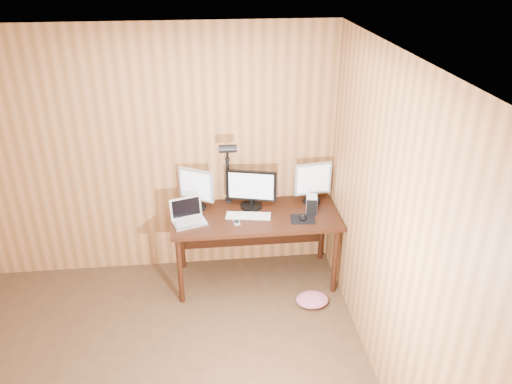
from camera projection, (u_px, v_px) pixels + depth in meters
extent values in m
plane|color=silver|center=(105.00, 78.00, 2.48)|extent=(4.00, 4.00, 0.00)
plane|color=#AF713F|center=(156.00, 156.00, 4.82)|extent=(4.00, 0.00, 4.00)
plane|color=#AF713F|center=(409.00, 264.00, 3.21)|extent=(0.00, 4.00, 4.00)
cube|color=black|center=(255.00, 216.00, 4.81)|extent=(1.60, 0.70, 0.04)
cube|color=black|center=(252.00, 224.00, 5.22)|extent=(1.48, 0.02, 0.51)
cylinder|color=black|center=(180.00, 271.00, 4.65)|extent=(0.05, 0.05, 0.71)
cylinder|color=black|center=(182.00, 238.00, 5.17)|extent=(0.05, 0.05, 0.71)
cylinder|color=black|center=(335.00, 261.00, 4.80)|extent=(0.05, 0.05, 0.71)
cylinder|color=black|center=(321.00, 230.00, 5.31)|extent=(0.05, 0.05, 0.71)
cylinder|color=black|center=(251.00, 206.00, 4.94)|extent=(0.22, 0.22, 0.02)
cylinder|color=black|center=(251.00, 202.00, 4.92)|extent=(0.03, 0.03, 0.06)
cube|color=black|center=(251.00, 185.00, 4.84)|extent=(0.49, 0.15, 0.31)
cube|color=white|center=(251.00, 186.00, 4.82)|extent=(0.42, 0.11, 0.26)
cylinder|color=black|center=(198.00, 207.00, 4.92)|extent=(0.17, 0.17, 0.02)
cylinder|color=black|center=(197.00, 203.00, 4.90)|extent=(0.03, 0.03, 0.08)
cube|color=#B6B6BA|center=(196.00, 185.00, 4.81)|extent=(0.33, 0.21, 0.32)
cube|color=white|center=(195.00, 186.00, 4.79)|extent=(0.28, 0.16, 0.27)
cylinder|color=black|center=(312.00, 201.00, 5.03)|extent=(0.18, 0.18, 0.02)
cylinder|color=black|center=(312.00, 197.00, 5.01)|extent=(0.04, 0.04, 0.08)
cube|color=#B6B6BA|center=(313.00, 179.00, 4.92)|extent=(0.38, 0.09, 0.33)
cube|color=white|center=(314.00, 179.00, 4.90)|extent=(0.33, 0.06, 0.28)
cube|color=silver|center=(190.00, 222.00, 4.66)|extent=(0.35, 0.29, 0.02)
cube|color=silver|center=(186.00, 207.00, 4.69)|extent=(0.30, 0.13, 0.20)
cube|color=black|center=(186.00, 207.00, 4.69)|extent=(0.26, 0.11, 0.17)
cube|color=#B2B2B7|center=(190.00, 222.00, 4.65)|extent=(0.28, 0.20, 0.00)
cube|color=silver|center=(248.00, 216.00, 4.77)|extent=(0.44, 0.20, 0.02)
cube|color=white|center=(248.00, 215.00, 4.76)|extent=(0.41, 0.17, 0.00)
cube|color=black|center=(303.00, 219.00, 4.72)|extent=(0.25, 0.21, 0.00)
ellipsoid|color=black|center=(303.00, 217.00, 4.71)|extent=(0.10, 0.12, 0.04)
cube|color=silver|center=(311.00, 204.00, 4.82)|extent=(0.13, 0.16, 0.17)
cube|color=black|center=(312.00, 208.00, 4.75)|extent=(0.10, 0.02, 0.16)
cube|color=silver|center=(236.00, 222.00, 4.66)|extent=(0.07, 0.12, 0.01)
cube|color=black|center=(236.00, 221.00, 4.66)|extent=(0.05, 0.07, 0.00)
cylinder|color=black|center=(316.00, 202.00, 4.91)|extent=(0.05, 0.05, 0.11)
cube|color=black|center=(228.00, 202.00, 5.05)|extent=(0.06, 0.07, 0.07)
cylinder|color=black|center=(228.00, 181.00, 4.94)|extent=(0.03, 0.03, 0.46)
sphere|color=black|center=(227.00, 159.00, 4.84)|extent=(0.05, 0.05, 0.05)
cylinder|color=black|center=(227.00, 154.00, 4.74)|extent=(0.02, 0.16, 0.19)
cylinder|color=black|center=(228.00, 149.00, 4.61)|extent=(0.17, 0.08, 0.08)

